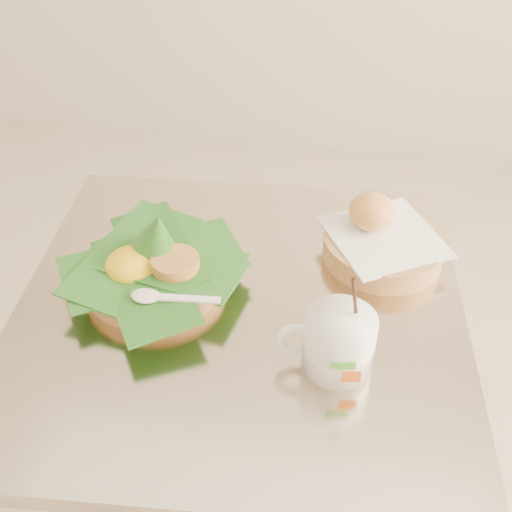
% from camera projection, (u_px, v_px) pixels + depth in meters
% --- Properties ---
extents(cafe_table, '(0.75, 0.75, 0.75)m').
position_uv_depth(cafe_table, '(242.00, 393.00, 1.15)').
color(cafe_table, gray).
rests_on(cafe_table, floor).
extents(rice_basket, '(0.29, 0.29, 0.14)m').
position_uv_depth(rice_basket, '(153.00, 264.00, 1.03)').
color(rice_basket, tan).
rests_on(rice_basket, cafe_table).
extents(bread_basket, '(0.24, 0.24, 0.11)m').
position_uv_depth(bread_basket, '(381.00, 240.00, 1.09)').
color(bread_basket, tan).
rests_on(bread_basket, cafe_table).
extents(coffee_mug, '(0.14, 0.10, 0.17)m').
position_uv_depth(coffee_mug, '(337.00, 340.00, 0.89)').
color(coffee_mug, white).
rests_on(coffee_mug, cafe_table).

